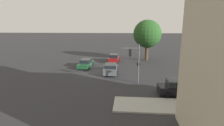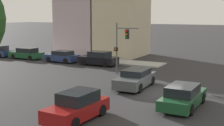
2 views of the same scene
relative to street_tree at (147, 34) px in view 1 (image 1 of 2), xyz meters
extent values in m
plane|color=#28282B|center=(10.15, -8.86, -5.42)|extent=(300.00, 300.00, 0.00)
cylinder|color=#423323|center=(0.00, 0.00, -3.76)|extent=(0.66, 0.66, 3.33)
sphere|color=#234C1E|center=(0.00, 0.00, 0.03)|extent=(5.68, 5.68, 5.68)
cylinder|color=#515456|center=(15.23, -2.54, -2.98)|extent=(0.14, 0.14, 4.90)
cylinder|color=#515456|center=(15.30, -3.60, -1.03)|extent=(0.24, 2.14, 0.10)
cube|color=black|center=(15.30, -3.60, -1.58)|extent=(0.32, 0.32, 0.90)
sphere|color=red|center=(15.11, -3.62, -1.28)|extent=(0.20, 0.20, 0.20)
sphere|color=#99660F|center=(15.11, -3.62, -1.58)|extent=(0.20, 0.20, 0.20)
sphere|color=#0F511E|center=(15.11, -3.62, -1.88)|extent=(0.20, 0.20, 0.20)
cube|color=black|center=(15.05, -2.55, -3.03)|extent=(0.24, 0.36, 0.35)
sphere|color=orange|center=(14.91, -2.56, -3.03)|extent=(0.18, 0.18, 0.18)
cube|color=#4C5156|center=(10.80, -6.41, -4.86)|extent=(4.79, 2.12, 0.75)
cube|color=black|center=(10.99, -6.41, -4.23)|extent=(2.52, 1.80, 0.49)
cylinder|color=black|center=(9.37, -7.38, -5.08)|extent=(0.71, 0.25, 0.70)
cylinder|color=black|center=(9.30, -5.56, -5.08)|extent=(0.71, 0.25, 0.70)
cylinder|color=black|center=(12.29, -7.27, -5.08)|extent=(0.71, 0.25, 0.70)
cylinder|color=black|center=(12.22, -5.45, -5.08)|extent=(0.71, 0.25, 0.70)
cube|color=maroon|center=(2.33, -6.58, -4.88)|extent=(4.18, 1.99, 0.75)
cube|color=black|center=(2.50, -6.59, -4.18)|extent=(2.21, 1.66, 0.64)
cylinder|color=black|center=(1.02, -7.33, -5.11)|extent=(0.64, 0.26, 0.63)
cylinder|color=black|center=(1.11, -5.68, -5.11)|extent=(0.64, 0.26, 0.63)
cylinder|color=black|center=(3.55, -7.47, -5.11)|extent=(0.64, 0.26, 0.63)
cylinder|color=black|center=(3.65, -5.83, -5.11)|extent=(0.64, 0.26, 0.63)
cube|color=#194728|center=(7.41, -11.11, -4.92)|extent=(4.72, 1.96, 0.64)
cube|color=black|center=(7.22, -11.11, -4.31)|extent=(2.47, 1.69, 0.58)
cylinder|color=black|center=(8.88, -10.27, -5.09)|extent=(0.67, 0.23, 0.66)
cylinder|color=black|center=(8.84, -12.02, -5.09)|extent=(0.67, 0.23, 0.66)
cylinder|color=black|center=(5.97, -10.21, -5.09)|extent=(0.67, 0.23, 0.66)
cylinder|color=black|center=(5.94, -11.96, -5.09)|extent=(0.67, 0.23, 0.66)
cube|color=black|center=(18.70, 1.55, -4.85)|extent=(1.96, 4.37, 0.79)
cube|color=black|center=(18.70, 1.37, -4.15)|extent=(1.70, 2.28, 0.62)
cylinder|color=black|center=(17.79, 2.88, -5.09)|extent=(0.23, 0.67, 0.67)
cylinder|color=black|center=(19.58, 2.91, -5.09)|extent=(0.23, 0.67, 0.67)
cylinder|color=black|center=(17.82, 0.19, -5.09)|extent=(0.23, 0.67, 0.67)
cylinder|color=black|center=(19.61, 0.21, -5.09)|extent=(0.23, 0.67, 0.67)
cylinder|color=black|center=(17.80, 5.36, -5.10)|extent=(0.24, 0.66, 0.66)
cylinder|color=black|center=(19.59, 5.30, -5.10)|extent=(0.24, 0.66, 0.66)
camera|label=1|loc=(36.43, -3.88, 1.63)|focal=28.00mm
camera|label=2|loc=(-11.31, -15.88, 0.30)|focal=50.00mm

